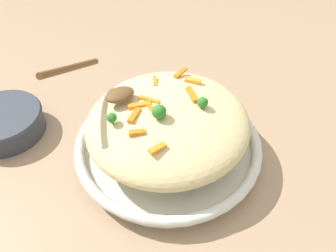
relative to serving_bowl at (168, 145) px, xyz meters
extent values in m
plane|color=#9E7F60|center=(0.00, 0.00, -0.02)|extent=(2.40, 2.40, 0.00)
cylinder|color=silver|center=(0.00, 0.00, -0.01)|extent=(0.34, 0.34, 0.02)
torus|color=silver|center=(0.00, 0.00, 0.01)|extent=(0.37, 0.37, 0.02)
torus|color=black|center=(0.00, 0.00, 0.01)|extent=(0.37, 0.37, 0.00)
ellipsoid|color=#DBC689|center=(0.00, 0.00, 0.06)|extent=(0.31, 0.31, 0.09)
cube|color=orange|center=(0.08, 0.04, 0.10)|extent=(0.03, 0.03, 0.01)
cube|color=orange|center=(-0.02, 0.03, 0.11)|extent=(0.03, 0.04, 0.01)
cube|color=orange|center=(-0.07, -0.07, 0.10)|extent=(0.03, 0.01, 0.01)
cube|color=orange|center=(-0.03, 0.01, 0.11)|extent=(0.01, 0.04, 0.01)
cube|color=orange|center=(0.02, 0.08, 0.10)|extent=(0.02, 0.03, 0.01)
cube|color=orange|center=(0.05, 0.00, 0.11)|extent=(0.02, 0.04, 0.01)
cube|color=orange|center=(0.08, 0.08, 0.10)|extent=(0.04, 0.02, 0.01)
cube|color=orange|center=(-0.04, 0.03, 0.11)|extent=(0.04, 0.02, 0.01)
cube|color=orange|center=(-0.06, 0.01, 0.11)|extent=(0.04, 0.03, 0.01)
cube|color=orange|center=(-0.08, -0.03, 0.10)|extent=(0.03, 0.02, 0.01)
cylinder|color=#296820|center=(-0.03, -0.02, 0.11)|extent=(0.01, 0.01, 0.01)
sphere|color=#2D7A28|center=(-0.03, -0.02, 0.12)|extent=(0.03, 0.03, 0.03)
cylinder|color=#296820|center=(0.05, -0.03, 0.11)|extent=(0.01, 0.01, 0.01)
sphere|color=#2D7A28|center=(0.05, -0.03, 0.12)|extent=(0.02, 0.02, 0.02)
cylinder|color=#296820|center=(-0.10, 0.02, 0.10)|extent=(0.01, 0.01, 0.01)
sphere|color=#2D7A28|center=(-0.10, 0.02, 0.11)|extent=(0.02, 0.02, 0.02)
ellipsoid|color=brown|center=(-0.06, 0.06, 0.12)|extent=(0.06, 0.04, 0.02)
cylinder|color=brown|center=(-0.12, 0.13, 0.16)|extent=(0.14, 0.13, 0.10)
cylinder|color=#333842|center=(-0.26, 0.25, 0.00)|extent=(0.16, 0.16, 0.05)
torus|color=#333842|center=(-0.26, 0.25, 0.02)|extent=(0.17, 0.17, 0.01)
camera|label=1|loc=(-0.25, -0.38, 0.51)|focal=35.76mm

